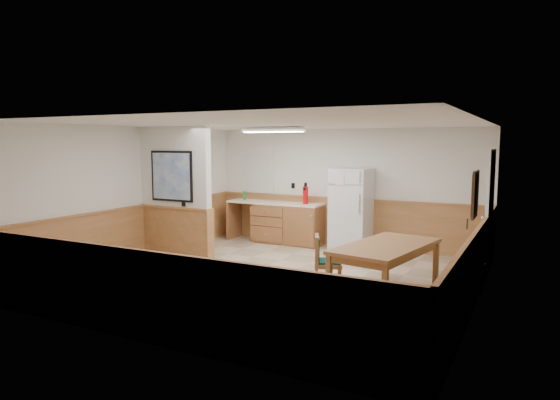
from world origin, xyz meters
The scene contains 20 objects.
ground centered at (0.00, 0.00, 0.00)m, with size 6.00×6.00×0.00m, color #C8AD90.
ceiling centered at (0.00, 0.00, 2.50)m, with size 6.00×6.00×0.02m, color white.
back_wall centered at (0.00, 3.00, 1.25)m, with size 6.00×0.02×2.50m, color white.
right_wall centered at (3.00, 0.00, 1.25)m, with size 0.02×6.00×2.50m, color white.
left_wall centered at (-3.00, 0.00, 1.25)m, with size 0.02×6.00×2.50m, color white.
wainscot_back centered at (0.00, 2.98, 0.50)m, with size 6.00×0.04×1.00m, color #C57A4F.
wainscot_right centered at (2.98, 0.00, 0.50)m, with size 0.04×6.00×1.00m, color #C57A4F.
wainscot_left centered at (-2.98, 0.00, 0.50)m, with size 0.04×6.00×1.00m, color #C57A4F.
partition_wall centered at (-2.25, 0.19, 1.23)m, with size 1.50×0.20×2.50m.
kitchen_counter centered at (-1.21, 2.68, 0.46)m, with size 2.20×0.61×1.00m.
exterior_door centered at (2.96, 1.90, 1.05)m, with size 0.07×1.02×2.15m.
kitchen_window centered at (-2.10, 2.98, 1.55)m, with size 0.80×0.04×1.00m.
wall_painting centered at (2.97, -0.30, 1.55)m, with size 0.04×0.50×0.60m.
fluorescent_fixture centered at (-0.80, 1.30, 2.45)m, with size 1.20×0.30×0.09m.
refrigerator centered at (0.30, 2.63, 0.85)m, with size 0.76×0.73×1.69m.
dining_table centered at (1.78, -0.05, 0.66)m, with size 1.26×2.02×0.75m.
dining_bench centered at (2.80, -0.08, 0.34)m, with size 0.50×1.65×0.45m.
dining_chair centered at (0.90, -0.32, 0.50)m, with size 0.65×0.56×0.85m.
fire_extinguisher centered at (-0.74, 2.64, 1.10)m, with size 0.13×0.13×0.46m.
soap_bottle centered at (-2.30, 2.71, 1.00)m, with size 0.06×0.06×0.20m, color #1A923E.
Camera 1 is at (3.67, -7.00, 2.19)m, focal length 32.00 mm.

